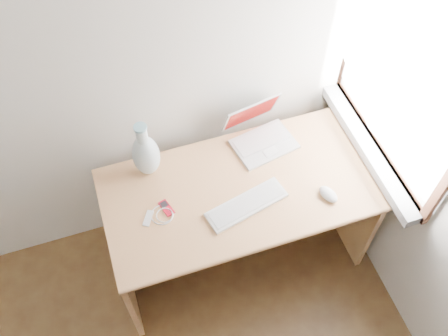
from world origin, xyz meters
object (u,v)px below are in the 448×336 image
object	(u,v)px
laptop	(262,133)
vase	(146,154)
external_keyboard	(247,205)
desk	(233,196)

from	to	relation	value
laptop	vase	bearing A→B (deg)	170.31
external_keyboard	desk	bearing A→B (deg)	76.97
laptop	external_keyboard	size ratio (longest dim) A/B	0.82
external_keyboard	vase	size ratio (longest dim) A/B	1.23
laptop	external_keyboard	distance (m)	0.44
laptop	external_keyboard	xyz separation A→B (m)	(-0.22, -0.37, -0.04)
desk	laptop	world-z (taller)	laptop
desk	laptop	xyz separation A→B (m)	(0.22, 0.18, 0.26)
desk	laptop	distance (m)	0.39
desk	external_keyboard	distance (m)	0.30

